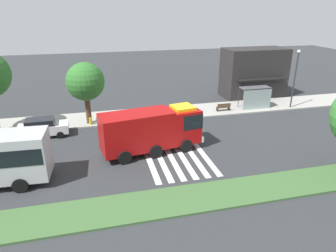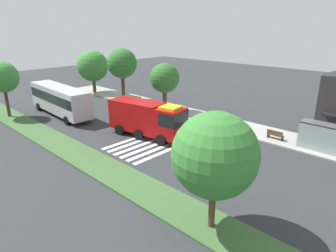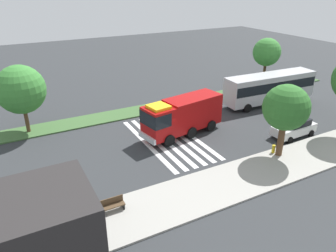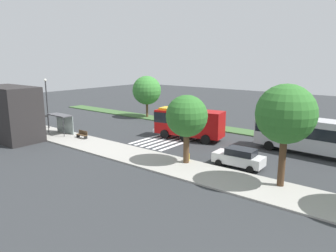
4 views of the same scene
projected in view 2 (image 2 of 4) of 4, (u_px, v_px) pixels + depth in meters
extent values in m
plane|color=#2D3033|center=(170.00, 142.00, 28.90)|extent=(120.00, 120.00, 0.00)
cube|color=#9E9B93|center=(220.00, 122.00, 34.70)|extent=(60.00, 4.51, 0.14)
cube|color=#3D6033|center=(103.00, 168.00, 23.56)|extent=(60.00, 3.00, 0.14)
cube|color=silver|center=(147.00, 134.00, 31.04)|extent=(0.45, 11.28, 0.01)
cube|color=silver|center=(153.00, 136.00, 30.45)|extent=(0.45, 11.28, 0.01)
cube|color=silver|center=(159.00, 138.00, 29.86)|extent=(0.45, 11.28, 0.01)
cube|color=silver|center=(166.00, 141.00, 29.28)|extent=(0.45, 11.28, 0.01)
cube|color=silver|center=(172.00, 143.00, 28.69)|extent=(0.45, 11.28, 0.01)
cube|color=silver|center=(179.00, 145.00, 28.10)|extent=(0.45, 11.28, 0.01)
cube|color=#A50C0C|center=(170.00, 123.00, 28.28)|extent=(2.84, 2.87, 2.84)
cube|color=#A50C0C|center=(137.00, 115.00, 30.43)|extent=(6.07, 3.41, 3.00)
cube|color=black|center=(174.00, 118.00, 27.90)|extent=(2.16, 2.78, 1.25)
cube|color=silver|center=(182.00, 137.00, 27.94)|extent=(0.65, 2.50, 0.50)
cube|color=yellow|center=(170.00, 107.00, 27.78)|extent=(1.99, 2.01, 0.24)
cylinder|color=black|center=(175.00, 133.00, 29.84)|extent=(1.13, 0.48, 1.10)
cylinder|color=black|center=(161.00, 140.00, 27.89)|extent=(1.13, 0.48, 1.10)
cylinder|color=black|center=(135.00, 123.00, 32.65)|extent=(1.13, 0.48, 1.10)
cylinder|color=black|center=(119.00, 130.00, 30.70)|extent=(1.13, 0.48, 1.10)
cylinder|color=black|center=(154.00, 128.00, 31.28)|extent=(1.13, 0.48, 1.10)
cylinder|color=black|center=(139.00, 135.00, 29.33)|extent=(1.13, 0.48, 1.10)
cube|color=silver|center=(132.00, 104.00, 39.95)|extent=(4.51, 1.96, 0.85)
cube|color=black|center=(130.00, 99.00, 39.86)|extent=(2.55, 1.68, 0.58)
cylinder|color=black|center=(144.00, 108.00, 39.80)|extent=(0.65, 0.24, 0.64)
cylinder|color=black|center=(134.00, 110.00, 38.52)|extent=(0.65, 0.24, 0.64)
cylinder|color=black|center=(130.00, 104.00, 41.66)|extent=(0.65, 0.24, 0.64)
cylinder|color=black|center=(120.00, 106.00, 40.38)|extent=(0.65, 0.24, 0.64)
cube|color=#B2B2B7|center=(60.00, 99.00, 37.00)|extent=(11.93, 3.12, 3.13)
cube|color=black|center=(59.00, 96.00, 36.88)|extent=(11.69, 3.16, 1.13)
cylinder|color=black|center=(39.00, 107.00, 39.52)|extent=(1.01, 0.35, 1.00)
cylinder|color=black|center=(57.00, 104.00, 41.18)|extent=(1.01, 0.35, 1.00)
cylinder|color=black|center=(66.00, 120.00, 33.83)|extent=(1.01, 0.35, 1.00)
cylinder|color=black|center=(87.00, 116.00, 35.49)|extent=(1.01, 0.35, 1.00)
cube|color=#4C4C51|center=(323.00, 124.00, 26.13)|extent=(3.50, 1.40, 0.12)
cube|color=#8C9E99|center=(318.00, 139.00, 26.07)|extent=(3.50, 0.08, 2.40)
cylinder|color=#333338|center=(304.00, 131.00, 28.08)|extent=(0.08, 0.08, 2.40)
cube|color=#4C3823|center=(275.00, 135.00, 29.24)|extent=(1.60, 0.50, 0.08)
cube|color=#4C3823|center=(275.00, 133.00, 29.00)|extent=(1.60, 0.06, 0.45)
cube|color=black|center=(268.00, 135.00, 29.78)|extent=(0.08, 0.45, 0.37)
cube|color=black|center=(282.00, 139.00, 28.84)|extent=(0.08, 0.45, 0.37)
cylinder|color=#513823|center=(94.00, 85.00, 49.31)|extent=(0.55, 0.55, 2.63)
sphere|color=#387F33|center=(93.00, 66.00, 48.32)|extent=(5.03, 5.03, 5.03)
cylinder|color=#47301E|center=(123.00, 87.00, 43.98)|extent=(0.51, 0.51, 3.95)
sphere|color=#2D6B28|center=(122.00, 63.00, 42.85)|extent=(4.33, 4.33, 4.33)
cylinder|color=#513823|center=(165.00, 100.00, 38.46)|extent=(0.54, 0.54, 3.02)
sphere|color=#2D6B28|center=(165.00, 78.00, 37.55)|extent=(3.76, 3.76, 3.76)
cylinder|color=#47301E|center=(7.00, 102.00, 36.11)|extent=(0.37, 0.37, 3.56)
sphere|color=#387F33|center=(3.00, 77.00, 35.12)|extent=(3.69, 3.69, 3.69)
cylinder|color=#513823|center=(212.00, 205.00, 16.21)|extent=(0.37, 0.37, 2.72)
sphere|color=#387F33|center=(215.00, 155.00, 15.26)|extent=(4.60, 4.60, 4.60)
cylinder|color=gold|center=(163.00, 109.00, 38.41)|extent=(0.28, 0.28, 0.70)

